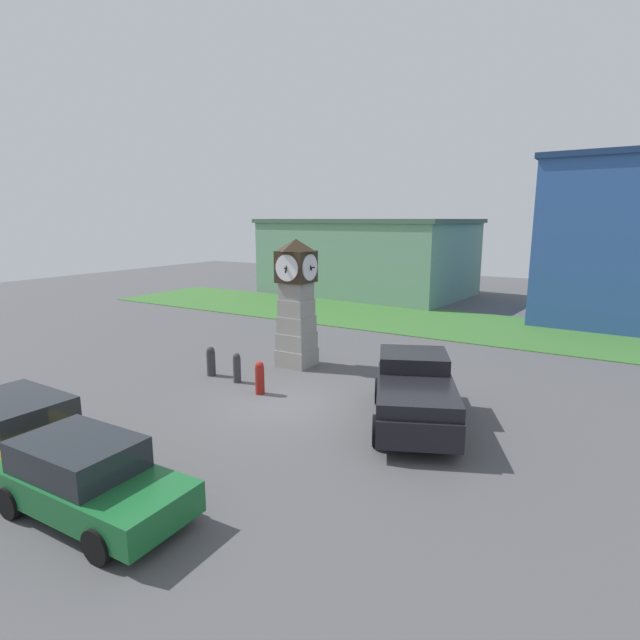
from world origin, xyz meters
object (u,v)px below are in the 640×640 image
Objects in this scene: car_near_tower at (22,434)px; car_by_building at (87,478)px; bollard_near_tower at (211,361)px; pickup_truck at (414,392)px; bollard_mid_row at (237,367)px; bollard_far_row at (260,377)px; clock_tower at (296,303)px.

car_by_building is at bearing -7.53° from car_near_tower.
pickup_truck reaches higher than bollard_near_tower.
car_by_building is (4.12, -7.81, 0.21)m from bollard_near_tower.
pickup_truck is (6.82, 7.06, 0.10)m from car_near_tower.
car_by_building reaches higher than bollard_mid_row.
bollard_mid_row is 0.96× the size of bollard_far_row.
clock_tower is 1.10× the size of car_near_tower.
clock_tower is at bearing 152.71° from pickup_truck.
car_near_tower is 0.83× the size of pickup_truck.
bollard_near_tower is at bearing -125.73° from clock_tower.
bollard_near_tower is 0.24× the size of car_near_tower.
clock_tower is at bearing 85.37° from car_near_tower.
clock_tower is 3.89m from bollard_near_tower.
car_near_tower is 9.81m from pickup_truck.
car_near_tower is (1.15, -7.41, 0.28)m from bollard_near_tower.
bollard_mid_row is 6.65m from pickup_truck.
bollard_mid_row is (-0.64, -2.85, -1.96)m from clock_tower.
clock_tower is 10.90m from car_by_building.
bollard_near_tower is at bearing 166.81° from bollard_far_row.
car_by_building is (2.98, -0.39, -0.07)m from car_near_tower.
bollard_far_row is at bearing 100.79° from car_by_building.
clock_tower is 4.64× the size of bollard_mid_row.
bollard_far_row is 7.29m from car_by_building.
bollard_mid_row is at bearing 159.41° from bollard_far_row.
bollard_far_row is 0.25× the size of car_near_tower.
car_near_tower is 3.00m from car_by_building.
clock_tower is 0.91× the size of pickup_truck.
bollard_near_tower is 0.26× the size of car_by_building.
bollard_far_row is at bearing -76.90° from clock_tower.
bollard_far_row reaches higher than bollard_near_tower.
clock_tower is 1.16× the size of car_by_building.
bollard_near_tower is 0.20× the size of pickup_truck.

